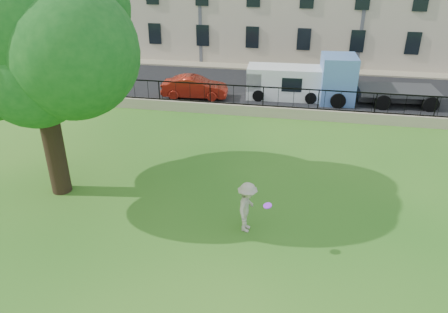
% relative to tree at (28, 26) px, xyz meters
% --- Properties ---
extents(ground, '(120.00, 120.00, 0.00)m').
position_rel_tree_xyz_m(ground, '(7.16, -2.56, -6.37)').
color(ground, '#1E6016').
rests_on(ground, ground).
extents(retaining_wall, '(50.00, 0.40, 0.60)m').
position_rel_tree_xyz_m(retaining_wall, '(7.16, 9.44, -6.07)').
color(retaining_wall, gray).
rests_on(retaining_wall, ground).
extents(iron_railing, '(50.00, 0.05, 1.13)m').
position_rel_tree_xyz_m(iron_railing, '(7.16, 9.44, -5.22)').
color(iron_railing, black).
rests_on(iron_railing, retaining_wall).
extents(street, '(60.00, 9.00, 0.01)m').
position_rel_tree_xyz_m(street, '(7.16, 14.14, -6.37)').
color(street, black).
rests_on(street, ground).
extents(sidewalk, '(60.00, 1.40, 0.12)m').
position_rel_tree_xyz_m(sidewalk, '(7.16, 19.34, -6.31)').
color(sidewalk, gray).
rests_on(sidewalk, ground).
extents(tree, '(7.89, 6.09, 9.66)m').
position_rel_tree_xyz_m(tree, '(0.00, 0.00, 0.00)').
color(tree, black).
rests_on(tree, ground).
extents(man, '(0.82, 1.25, 1.83)m').
position_rel_tree_xyz_m(man, '(7.72, -1.32, -5.46)').
color(man, '#B4A892').
rests_on(man, ground).
extents(frisbee, '(0.33, 0.34, 0.12)m').
position_rel_tree_xyz_m(frisbee, '(8.46, -2.31, -4.67)').
color(frisbee, '#9B2AF1').
extents(red_sedan, '(4.15, 1.72, 1.34)m').
position_rel_tree_xyz_m(red_sedan, '(2.66, 11.84, -5.70)').
color(red_sedan, '#B22515').
rests_on(red_sedan, street).
extents(white_van, '(4.74, 2.00, 1.96)m').
position_rel_tree_xyz_m(white_van, '(8.19, 12.84, -5.39)').
color(white_van, white).
rests_on(white_van, street).
extents(blue_truck, '(6.88, 2.84, 2.82)m').
position_rel_tree_xyz_m(blue_truck, '(13.66, 12.84, -4.96)').
color(blue_truck, '#5E8CDC').
rests_on(blue_truck, street).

